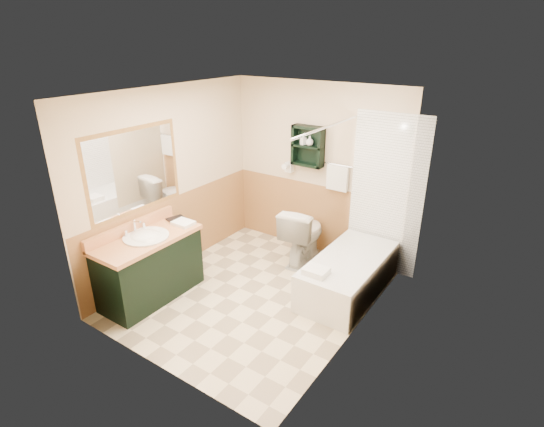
# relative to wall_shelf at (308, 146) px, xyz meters

# --- Properties ---
(floor) EXTENTS (3.00, 3.00, 0.00)m
(floor) POSITION_rel_wall_shelf_xyz_m (0.10, -1.41, -1.55)
(floor) COLOR beige
(floor) RESTS_ON ground
(back_wall) EXTENTS (2.60, 0.04, 2.40)m
(back_wall) POSITION_rel_wall_shelf_xyz_m (0.10, 0.11, -0.35)
(back_wall) COLOR #FCE7C5
(back_wall) RESTS_ON ground
(left_wall) EXTENTS (0.04, 3.00, 2.40)m
(left_wall) POSITION_rel_wall_shelf_xyz_m (-1.22, -1.41, -0.35)
(left_wall) COLOR #FCE7C5
(left_wall) RESTS_ON ground
(right_wall) EXTENTS (0.04, 3.00, 2.40)m
(right_wall) POSITION_rel_wall_shelf_xyz_m (1.42, -1.41, -0.35)
(right_wall) COLOR #FCE7C5
(right_wall) RESTS_ON ground
(ceiling) EXTENTS (2.60, 3.00, 0.04)m
(ceiling) POSITION_rel_wall_shelf_xyz_m (0.10, -1.41, 0.87)
(ceiling) COLOR white
(ceiling) RESTS_ON back_wall
(wainscot_left) EXTENTS (2.98, 2.98, 1.00)m
(wainscot_left) POSITION_rel_wall_shelf_xyz_m (-1.19, -1.41, -1.05)
(wainscot_left) COLOR #B17948
(wainscot_left) RESTS_ON left_wall
(wainscot_back) EXTENTS (2.58, 2.58, 1.00)m
(wainscot_back) POSITION_rel_wall_shelf_xyz_m (0.10, 0.08, -1.05)
(wainscot_back) COLOR #B17948
(wainscot_back) RESTS_ON back_wall
(mirror_frame) EXTENTS (1.30, 1.30, 1.00)m
(mirror_frame) POSITION_rel_wall_shelf_xyz_m (-1.17, -1.96, -0.05)
(mirror_frame) COLOR olive
(mirror_frame) RESTS_ON left_wall
(mirror_glass) EXTENTS (1.20, 1.20, 0.90)m
(mirror_glass) POSITION_rel_wall_shelf_xyz_m (-1.17, -1.96, -0.05)
(mirror_glass) COLOR white
(mirror_glass) RESTS_ON left_wall
(tile_right) EXTENTS (1.50, 1.50, 2.10)m
(tile_right) POSITION_rel_wall_shelf_xyz_m (1.38, -0.66, -0.50)
(tile_right) COLOR white
(tile_right) RESTS_ON right_wall
(tile_back) EXTENTS (0.95, 0.95, 2.10)m
(tile_back) POSITION_rel_wall_shelf_xyz_m (1.13, 0.07, -0.50)
(tile_back) COLOR white
(tile_back) RESTS_ON back_wall
(tile_accent) EXTENTS (1.50, 1.50, 0.10)m
(tile_accent) POSITION_rel_wall_shelf_xyz_m (1.37, -0.66, 0.35)
(tile_accent) COLOR #144727
(tile_accent) RESTS_ON right_wall
(wall_shelf) EXTENTS (0.45, 0.15, 0.55)m
(wall_shelf) POSITION_rel_wall_shelf_xyz_m (0.00, 0.00, 0.00)
(wall_shelf) COLOR black
(wall_shelf) RESTS_ON back_wall
(hair_dryer) EXTENTS (0.10, 0.24, 0.18)m
(hair_dryer) POSITION_rel_wall_shelf_xyz_m (-0.30, 0.02, -0.35)
(hair_dryer) COLOR white
(hair_dryer) RESTS_ON back_wall
(towel_bar) EXTENTS (0.40, 0.06, 0.40)m
(towel_bar) POSITION_rel_wall_shelf_xyz_m (0.45, 0.04, -0.20)
(towel_bar) COLOR white
(towel_bar) RESTS_ON back_wall
(curtain_rod) EXTENTS (0.03, 1.60, 0.03)m
(curtain_rod) POSITION_rel_wall_shelf_xyz_m (0.63, -0.66, 0.45)
(curtain_rod) COLOR silver
(curtain_rod) RESTS_ON back_wall
(shower_curtain) EXTENTS (1.05, 1.05, 1.70)m
(shower_curtain) POSITION_rel_wall_shelf_xyz_m (0.63, -0.48, -0.40)
(shower_curtain) COLOR beige
(shower_curtain) RESTS_ON curtain_rod
(vanity) EXTENTS (0.59, 1.25, 0.79)m
(vanity) POSITION_rel_wall_shelf_xyz_m (-0.89, -2.12, -1.15)
(vanity) COLOR black
(vanity) RESTS_ON ground
(bathtub) EXTENTS (0.71, 1.50, 0.48)m
(bathtub) POSITION_rel_wall_shelf_xyz_m (1.03, -0.71, -1.31)
(bathtub) COLOR silver
(bathtub) RESTS_ON ground
(toilet) EXTENTS (0.56, 0.88, 0.81)m
(toilet) POSITION_rel_wall_shelf_xyz_m (0.16, -0.34, -1.15)
(toilet) COLOR silver
(toilet) RESTS_ON ground
(counter_towel) EXTENTS (0.25, 0.20, 0.04)m
(counter_towel) POSITION_rel_wall_shelf_xyz_m (-0.80, -1.62, -0.74)
(counter_towel) COLOR white
(counter_towel) RESTS_ON vanity
(vanity_book) EXTENTS (0.16, 0.07, 0.22)m
(vanity_book) POSITION_rel_wall_shelf_xyz_m (-1.06, -1.55, -0.65)
(vanity_book) COLOR black
(vanity_book) RESTS_ON vanity
(tub_towel) EXTENTS (0.26, 0.22, 0.07)m
(tub_towel) POSITION_rel_wall_shelf_xyz_m (0.87, -1.26, -1.04)
(tub_towel) COLOR white
(tub_towel) RESTS_ON bathtub
(soap_bottle_a) EXTENTS (0.11, 0.15, 0.06)m
(soap_bottle_a) POSITION_rel_wall_shelf_xyz_m (-0.07, -0.01, 0.05)
(soap_bottle_a) COLOR silver
(soap_bottle_a) RESTS_ON wall_shelf
(soap_bottle_b) EXTENTS (0.14, 0.16, 0.10)m
(soap_bottle_b) POSITION_rel_wall_shelf_xyz_m (0.03, -0.01, 0.07)
(soap_bottle_b) COLOR silver
(soap_bottle_b) RESTS_ON wall_shelf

